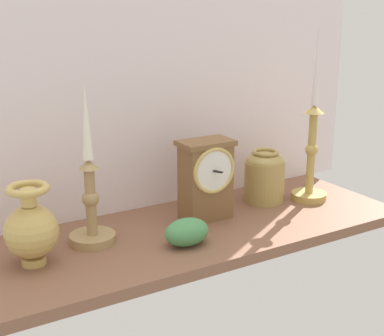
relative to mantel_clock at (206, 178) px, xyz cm
name	(u,v)px	position (x,y,z in cm)	size (l,w,h in cm)	color
ground_plane	(192,233)	(-5.78, -3.27, -10.98)	(100.00, 36.00, 2.40)	brown
back_wall	(152,74)	(-5.78, 15.23, 22.72)	(120.00, 2.00, 65.00)	silver
mantel_clock	(206,178)	(0.00, 0.00, 0.00)	(12.36, 9.84, 18.72)	brown
candlestick_tall_left	(91,200)	(-27.84, 0.70, -0.32)	(9.72, 9.72, 33.66)	#A68755
candlestick_tall_center	(312,147)	(29.74, -2.42, 4.26)	(8.99, 8.99, 46.23)	tan
brass_vase_bulbous	(31,228)	(-41.33, -2.93, -2.34)	(10.39, 10.39, 16.11)	tan
brass_vase_jar	(265,175)	(18.98, 2.48, -2.84)	(10.19, 10.19, 13.38)	#A88D4A
ivy_sprig	(187,232)	(-11.49, -10.66, -6.90)	(9.77, 6.84, 5.76)	#498C51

